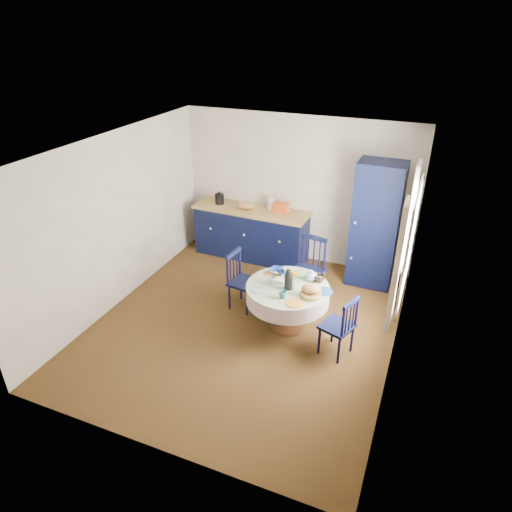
{
  "coord_description": "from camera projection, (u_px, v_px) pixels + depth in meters",
  "views": [
    {
      "loc": [
        2.12,
        -4.79,
        3.87
      ],
      "look_at": [
        0.09,
        0.2,
        1.01
      ],
      "focal_mm": 32.0,
      "sensor_mm": 36.0,
      "label": 1
    }
  ],
  "objects": [
    {
      "name": "wall_left",
      "position": [
        116.0,
        222.0,
        6.52
      ],
      "size": [
        0.02,
        4.5,
        2.5
      ],
      "primitive_type": "cube",
      "color": "white",
      "rests_on": "floor"
    },
    {
      "name": "cobalt_bowl",
      "position": [
        278.0,
        271.0,
        6.36
      ],
      "size": [
        0.23,
        0.23,
        0.06
      ],
      "primitive_type": "imported",
      "color": "navy",
      "rests_on": "dining_table"
    },
    {
      "name": "chair_right",
      "position": [
        340.0,
        326.0,
        5.69
      ],
      "size": [
        0.47,
        0.48,
        0.86
      ],
      "rotation": [
        0.0,
        0.0,
        -1.91
      ],
      "color": "black",
      "rests_on": "floor"
    },
    {
      "name": "ceiling",
      "position": [
        243.0,
        149.0,
        5.27
      ],
      "size": [
        4.5,
        4.5,
        0.0
      ],
      "primitive_type": "plane",
      "rotation": [
        3.14,
        0.0,
        0.0
      ],
      "color": "white",
      "rests_on": "wall_back"
    },
    {
      "name": "floor",
      "position": [
        245.0,
        324.0,
        6.44
      ],
      "size": [
        4.5,
        4.5,
        0.0
      ],
      "primitive_type": "plane",
      "color": "black",
      "rests_on": "ground"
    },
    {
      "name": "dining_table",
      "position": [
        289.0,
        294.0,
        6.11
      ],
      "size": [
        1.15,
        1.12,
        0.95
      ],
      "color": "#573019",
      "rests_on": "floor"
    },
    {
      "name": "mug_a",
      "position": [
        271.0,
        280.0,
        6.11
      ],
      "size": [
        0.13,
        0.13,
        0.1
      ],
      "primitive_type": "imported",
      "color": "silver",
      "rests_on": "dining_table"
    },
    {
      "name": "wall_back",
      "position": [
        297.0,
        190.0,
        7.69
      ],
      "size": [
        4.0,
        0.02,
        2.5
      ],
      "primitive_type": "cube",
      "color": "white",
      "rests_on": "floor"
    },
    {
      "name": "mug_b",
      "position": [
        283.0,
        295.0,
        5.79
      ],
      "size": [
        0.11,
        0.11,
        0.1
      ],
      "primitive_type": "imported",
      "color": "#2E6875",
      "rests_on": "dining_table"
    },
    {
      "name": "window",
      "position": [
        407.0,
        242.0,
        5.32
      ],
      "size": [
        0.1,
        1.74,
        1.45
      ],
      "color": "white",
      "rests_on": "wall_right"
    },
    {
      "name": "mug_c",
      "position": [
        319.0,
        279.0,
        6.14
      ],
      "size": [
        0.13,
        0.13,
        0.11
      ],
      "primitive_type": "imported",
      "color": "black",
      "rests_on": "dining_table"
    },
    {
      "name": "mug_d",
      "position": [
        287.0,
        271.0,
        6.33
      ],
      "size": [
        0.1,
        0.1,
        0.09
      ],
      "primitive_type": "imported",
      "color": "silver",
      "rests_on": "dining_table"
    },
    {
      "name": "kitchen_counter",
      "position": [
        251.0,
        232.0,
        8.06
      ],
      "size": [
        2.05,
        0.69,
        1.15
      ],
      "rotation": [
        0.0,
        0.0,
        -0.03
      ],
      "color": "black",
      "rests_on": "floor"
    },
    {
      "name": "pantry_cabinet",
      "position": [
        375.0,
        225.0,
        7.02
      ],
      "size": [
        0.71,
        0.52,
        2.0
      ],
      "rotation": [
        0.0,
        0.0,
        -0.01
      ],
      "color": "black",
      "rests_on": "floor"
    },
    {
      "name": "chair_far",
      "position": [
        308.0,
        269.0,
        6.81
      ],
      "size": [
        0.52,
        0.5,
        1.0
      ],
      "rotation": [
        0.0,
        0.0,
        -0.2
      ],
      "color": "black",
      "rests_on": "floor"
    },
    {
      "name": "chair_left",
      "position": [
        241.0,
        280.0,
        6.64
      ],
      "size": [
        0.43,
        0.45,
        0.88
      ],
      "rotation": [
        0.0,
        0.0,
        1.42
      ],
      "color": "black",
      "rests_on": "floor"
    },
    {
      "name": "wall_right",
      "position": [
        405.0,
        275.0,
        5.19
      ],
      "size": [
        0.02,
        4.5,
        2.5
      ],
      "primitive_type": "cube",
      "color": "white",
      "rests_on": "floor"
    }
  ]
}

